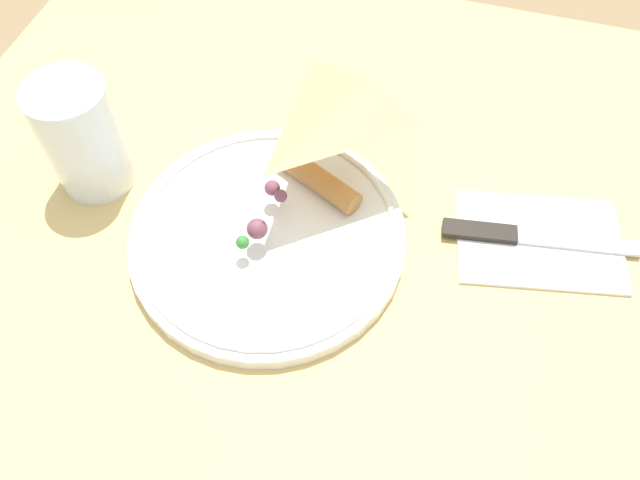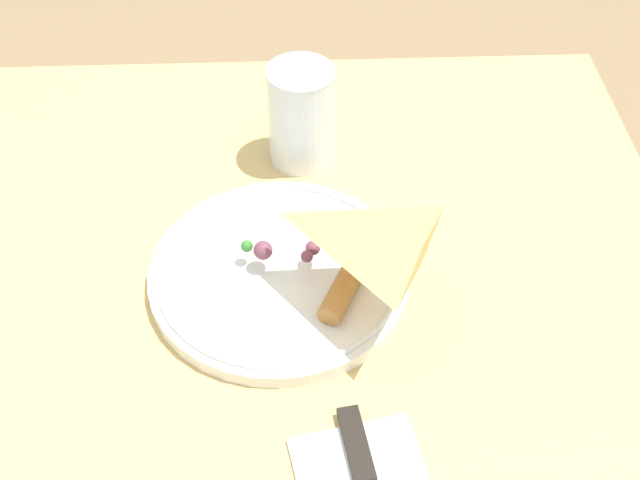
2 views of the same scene
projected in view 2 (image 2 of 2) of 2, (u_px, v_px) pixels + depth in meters
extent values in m
cube|color=#DBB770|center=(299.00, 325.00, 0.81)|extent=(0.90, 0.83, 0.03)
cube|color=#4C3823|center=(80.00, 281.00, 1.35)|extent=(0.06, 0.06, 0.73)
cube|color=#4C3823|center=(513.00, 268.00, 1.37)|extent=(0.06, 0.06, 0.73)
cylinder|color=white|center=(279.00, 274.00, 0.82)|extent=(0.27, 0.27, 0.02)
torus|color=white|center=(278.00, 268.00, 0.82)|extent=(0.25, 0.25, 0.01)
pyramid|color=#E0B266|center=(280.00, 263.00, 0.81)|extent=(0.15, 0.17, 0.02)
cylinder|color=#B77A3D|center=(346.00, 283.00, 0.79)|extent=(0.10, 0.06, 0.02)
sphere|color=#7A4256|center=(312.00, 248.00, 0.81)|extent=(0.02, 0.02, 0.02)
sphere|color=#7A4256|center=(262.00, 250.00, 0.80)|extent=(0.02, 0.02, 0.02)
sphere|color=#388433|center=(246.00, 246.00, 0.81)|extent=(0.01, 0.01, 0.01)
sphere|color=#7A4256|center=(306.00, 256.00, 0.80)|extent=(0.01, 0.01, 0.01)
cylinder|color=white|center=(300.00, 115.00, 0.92)|extent=(0.08, 0.08, 0.12)
cylinder|color=white|center=(301.00, 134.00, 0.94)|extent=(0.07, 0.07, 0.07)
torus|color=white|center=(299.00, 72.00, 0.88)|extent=(0.08, 0.08, 0.00)
cube|color=black|center=(355.00, 444.00, 0.69)|extent=(0.07, 0.03, 0.01)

